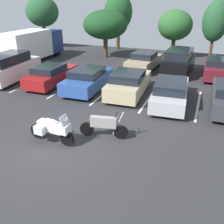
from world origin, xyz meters
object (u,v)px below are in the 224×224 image
(car_silver, at_px, (171,92))
(car_champagne, at_px, (129,83))
(car_red, at_px, (52,75))
(car_far_maroon, at_px, (217,68))
(motorcycle_touring, at_px, (52,129))
(car_far_black, at_px, (179,61))
(car_white, at_px, (11,67))
(car_far_tan, at_px, (144,61))
(motorcycle_second, at_px, (104,126))
(car_blue, at_px, (88,79))
(box_truck, at_px, (33,44))

(car_silver, bearing_deg, car_champagne, 169.03)
(car_red, xyz_separation_m, car_far_maroon, (10.74, 5.84, 0.03))
(motorcycle_touring, height_order, car_far_maroon, car_far_maroon)
(car_far_black, bearing_deg, car_silver, -86.39)
(car_white, bearing_deg, car_far_tan, 38.21)
(car_silver, relative_size, car_far_tan, 1.09)
(motorcycle_touring, relative_size, car_far_maroon, 0.50)
(car_red, distance_m, car_silver, 8.30)
(motorcycle_touring, height_order, car_far_tan, car_far_tan)
(motorcycle_touring, distance_m, motorcycle_second, 2.17)
(car_far_black, bearing_deg, car_white, -150.26)
(car_red, relative_size, car_far_black, 0.97)
(car_far_maroon, bearing_deg, car_blue, -143.24)
(box_truck, bearing_deg, car_champagne, -26.34)
(motorcycle_second, height_order, car_red, car_red)
(car_white, distance_m, car_far_maroon, 15.25)
(motorcycle_second, distance_m, box_truck, 16.31)
(car_red, relative_size, car_far_tan, 1.01)
(car_champagne, height_order, car_far_black, car_far_black)
(car_white, relative_size, car_far_maroon, 1.15)
(car_white, distance_m, car_champagne, 8.85)
(motorcycle_touring, height_order, car_silver, car_silver)
(car_champagne, xyz_separation_m, car_far_maroon, (5.11, 5.85, -0.02))
(car_white, relative_size, car_silver, 1.00)
(motorcycle_second, distance_m, car_far_tan, 11.62)
(car_champagne, height_order, car_far_maroon, car_champagne)
(motorcycle_touring, relative_size, car_champagne, 0.47)
(motorcycle_touring, xyz_separation_m, car_red, (-4.39, 6.53, 0.05))
(motorcycle_touring, relative_size, car_red, 0.47)
(car_white, relative_size, car_blue, 1.04)
(car_silver, relative_size, box_truck, 0.72)
(car_blue, distance_m, car_champagne, 2.77)
(motorcycle_touring, xyz_separation_m, car_far_tan, (0.61, 12.71, 0.07))
(car_far_tan, xyz_separation_m, box_truck, (-10.76, -0.54, 0.81))
(car_red, relative_size, car_champagne, 0.99)
(car_far_tan, xyz_separation_m, car_far_maroon, (5.73, -0.33, 0.01))
(car_white, distance_m, box_truck, 6.47)
(car_red, distance_m, car_far_black, 9.92)
(car_far_tan, distance_m, car_far_maroon, 5.74)
(car_far_tan, bearing_deg, box_truck, -177.12)
(car_blue, bearing_deg, car_champagne, 0.82)
(car_far_tan, bearing_deg, car_white, -141.79)
(box_truck, bearing_deg, car_far_maroon, 0.73)
(car_silver, bearing_deg, motorcycle_second, -112.87)
(motorcycle_second, bearing_deg, box_truck, 137.44)
(car_far_black, bearing_deg, motorcycle_touring, -105.44)
(car_champagne, bearing_deg, car_far_black, 69.65)
(box_truck, bearing_deg, car_far_black, 1.70)
(car_red, bearing_deg, car_silver, -3.61)
(car_white, xyz_separation_m, car_far_tan, (8.22, 6.47, -0.28))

